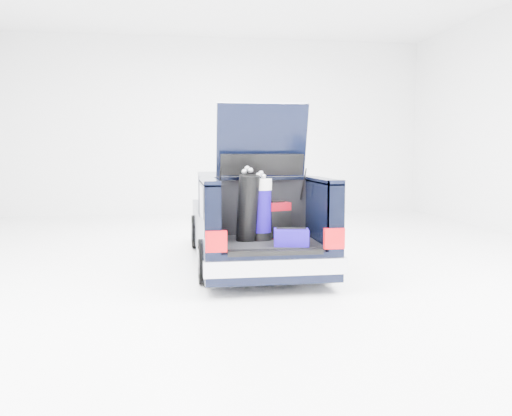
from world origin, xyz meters
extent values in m
plane|color=white|center=(0.00, 0.00, 0.00)|extent=(14.00, 14.00, 0.00)
cube|color=black|center=(0.00, 0.65, 0.50)|extent=(1.75, 3.00, 0.70)
cube|color=black|center=(0.00, 2.22, 0.40)|extent=(1.70, 0.30, 0.50)
cube|color=silver|center=(0.00, 2.36, 0.33)|extent=(1.72, 0.10, 0.22)
cube|color=black|center=(0.00, 0.15, 1.12)|extent=(1.55, 1.95, 0.54)
cube|color=black|center=(0.00, 0.15, 1.41)|extent=(1.62, 2.05, 0.06)
cube|color=black|center=(0.00, -1.50, 0.35)|extent=(1.75, 1.30, 0.40)
cube|color=black|center=(0.00, -1.48, 0.57)|extent=(1.32, 1.18, 0.05)
cube|color=black|center=(-0.78, -1.50, 0.97)|extent=(0.20, 1.30, 0.85)
cube|color=black|center=(0.78, -1.50, 0.97)|extent=(0.20, 1.30, 0.85)
cube|color=black|center=(-0.78, -1.50, 1.41)|extent=(0.20, 1.30, 0.06)
cube|color=black|center=(0.78, -1.50, 1.41)|extent=(0.20, 1.30, 0.06)
cube|color=black|center=(0.00, -0.88, 0.97)|extent=(1.36, 0.08, 0.84)
cube|color=silver|center=(0.00, -2.18, 0.38)|extent=(1.80, 0.12, 0.20)
cube|color=#9E060B|center=(-0.74, -2.15, 0.72)|extent=(0.26, 0.07, 0.26)
cube|color=#9E060B|center=(0.74, -2.15, 0.72)|extent=(0.26, 0.07, 0.26)
cube|color=black|center=(0.00, -2.15, 0.56)|extent=(1.20, 0.06, 0.06)
cube|color=black|center=(0.00, -1.05, 1.96)|extent=(1.28, 0.33, 1.03)
cube|color=black|center=(0.00, -1.01, 2.10)|extent=(0.95, 0.17, 0.54)
cylinder|color=black|center=(-0.82, 1.45, 0.31)|extent=(0.20, 0.62, 0.62)
cylinder|color=slate|center=(-0.82, 1.45, 0.31)|extent=(0.23, 0.36, 0.36)
cylinder|color=black|center=(0.82, 1.45, 0.31)|extent=(0.20, 0.62, 0.62)
cylinder|color=slate|center=(0.82, 1.45, 0.31)|extent=(0.23, 0.36, 0.36)
cylinder|color=black|center=(-0.82, -1.35, 0.31)|extent=(0.20, 0.62, 0.62)
cylinder|color=slate|center=(-0.82, -1.35, 0.31)|extent=(0.23, 0.36, 0.36)
cylinder|color=black|center=(0.82, -1.35, 0.31)|extent=(0.20, 0.62, 0.62)
cylinder|color=slate|center=(0.82, -1.35, 0.31)|extent=(0.23, 0.36, 0.36)
cube|color=maroon|center=(0.20, -1.25, 0.85)|extent=(0.36, 0.29, 0.50)
cube|color=black|center=(0.20, -1.25, 1.11)|extent=(0.20, 0.11, 0.03)
cube|color=black|center=(0.20, -1.34, 0.80)|extent=(0.31, 0.12, 0.38)
cylinder|color=black|center=(-0.26, -1.48, 1.05)|extent=(0.40, 0.46, 0.92)
cube|color=white|center=(-0.26, -1.36, 1.08)|extent=(0.11, 0.06, 0.32)
sphere|color=#99999E|center=(-0.30, -1.46, 1.54)|extent=(0.07, 0.07, 0.07)
sphere|color=#99999E|center=(-0.23, -1.51, 1.56)|extent=(0.07, 0.07, 0.07)
cylinder|color=black|center=(-0.06, -1.40, 0.65)|extent=(0.36, 0.36, 0.11)
cylinder|color=#130572|center=(-0.06, -1.40, 1.00)|extent=(0.34, 0.34, 0.60)
cylinder|color=white|center=(-0.06, -1.40, 1.36)|extent=(0.36, 0.36, 0.15)
sphere|color=#99999E|center=(-0.03, -1.38, 1.47)|extent=(0.07, 0.07, 0.07)
sphere|color=#99999E|center=(-0.06, -1.36, 1.51)|extent=(0.07, 0.07, 0.07)
cube|color=#130572|center=(0.25, -1.90, 0.71)|extent=(0.49, 0.36, 0.21)
cylinder|color=black|center=(0.25, -1.90, 0.82)|extent=(0.38, 0.09, 0.02)
camera|label=1|loc=(-1.23, -8.63, 1.81)|focal=38.00mm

